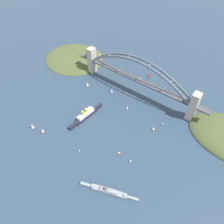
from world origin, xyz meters
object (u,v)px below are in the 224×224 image
(harbor_arch_bridge, at_px, (137,79))
(small_boat_6, at_px, (42,131))
(small_boat_1, at_px, (163,124))
(small_boat_2, at_px, (127,107))
(small_boat_8, at_px, (119,153))
(small_boat_9, at_px, (32,126))
(small_boat_4, at_px, (111,90))
(small_boat_5, at_px, (87,84))
(seaplane_taxiing_near_bridge, at_px, (140,79))
(small_boat_7, at_px, (79,151))
(naval_cruiser, at_px, (108,191))
(small_boat_3, at_px, (153,128))
(small_boat_0, at_px, (130,160))
(ocean_liner, at_px, (86,115))
(channel_marker_buoy, at_px, (121,96))
(seaplane_second_in_formation, at_px, (149,76))

(harbor_arch_bridge, distance_m, small_boat_6, 196.52)
(small_boat_1, xyz_separation_m, small_boat_2, (72.65, 5.14, 2.17))
(small_boat_8, height_order, small_boat_9, small_boat_9)
(harbor_arch_bridge, relative_size, small_boat_4, 38.14)
(harbor_arch_bridge, distance_m, small_boat_5, 104.25)
(seaplane_taxiing_near_bridge, bearing_deg, small_boat_4, 70.80)
(small_boat_4, bearing_deg, small_boat_7, 107.63)
(naval_cruiser, height_order, small_boat_3, naval_cruiser)
(small_boat_0, distance_m, small_boat_9, 176.90)
(harbor_arch_bridge, xyz_separation_m, small_boat_5, (89.83, 45.50, -26.96))
(ocean_liner, relative_size, small_boat_2, 12.54)
(small_boat_9, bearing_deg, naval_cruiser, 176.71)
(naval_cruiser, height_order, small_boat_4, naval_cruiser)
(harbor_arch_bridge, distance_m, channel_marker_buoy, 44.50)
(naval_cruiser, bearing_deg, small_boat_5, -41.07)
(naval_cruiser, distance_m, small_boat_4, 207.14)
(harbor_arch_bridge, distance_m, seaplane_second_in_formation, 66.56)
(small_boat_4, relative_size, channel_marker_buoy, 2.76)
(harbor_arch_bridge, xyz_separation_m, channel_marker_buoy, (16.38, 27.61, -30.81))
(seaplane_second_in_formation, bearing_deg, small_boat_6, 75.22)
(harbor_arch_bridge, distance_m, naval_cruiser, 215.01)
(small_boat_2, xyz_separation_m, small_boat_3, (-65.19, 15.64, 0.71))
(small_boat_0, relative_size, small_boat_6, 0.65)
(ocean_liner, distance_m, seaplane_second_in_formation, 173.18)
(ocean_liner, distance_m, seaplane_taxiing_near_bridge, 151.55)
(ocean_liner, relative_size, seaplane_second_in_formation, 7.60)
(naval_cruiser, relative_size, small_boat_3, 10.05)
(small_boat_7, relative_size, small_boat_9, 0.76)
(small_boat_2, relative_size, small_boat_4, 0.83)
(small_boat_2, relative_size, small_boat_5, 0.60)
(small_boat_9, bearing_deg, small_boat_5, -90.20)
(small_boat_8, bearing_deg, small_boat_0, 177.43)
(channel_marker_buoy, bearing_deg, seaplane_taxiing_near_bridge, -90.58)
(naval_cruiser, distance_m, small_boat_8, 63.85)
(small_boat_1, bearing_deg, harbor_arch_bridge, -26.95)
(channel_marker_buoy, bearing_deg, small_boat_9, 65.00)
(seaplane_taxiing_near_bridge, xyz_separation_m, small_boat_3, (-92.55, 102.49, 1.87))
(small_boat_0, bearing_deg, small_boat_9, 15.67)
(harbor_arch_bridge, bearing_deg, naval_cruiser, 112.95)
(small_boat_7, height_order, small_boat_8, small_boat_8)
(small_boat_6, height_order, small_boat_8, small_boat_6)
(small_boat_3, relative_size, channel_marker_buoy, 2.88)
(harbor_arch_bridge, relative_size, small_boat_0, 43.68)
(small_boat_2, xyz_separation_m, small_boat_5, (101.49, -2.49, 1.97))
(small_boat_0, relative_size, channel_marker_buoy, 2.41)
(small_boat_1, relative_size, channel_marker_buoy, 2.74)
(small_boat_0, bearing_deg, small_boat_2, -52.92)
(small_boat_3, relative_size, small_boat_7, 0.99)
(harbor_arch_bridge, height_order, small_boat_5, harbor_arch_bridge)
(harbor_arch_bridge, relative_size, seaplane_taxiing_near_bridge, 33.82)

